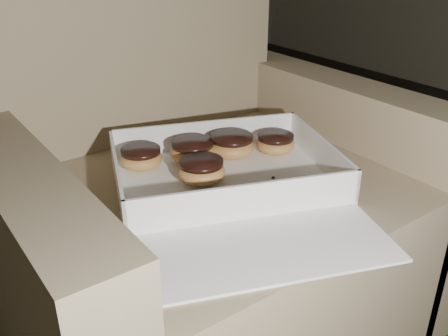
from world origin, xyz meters
TOP-DOWN VIEW (x-y plane):
  - floor at (0.00, 0.00)m, footprint 4.50×4.50m
  - armchair at (-0.11, 0.04)m, footprint 0.84×0.71m
  - bakery_box at (-0.13, -0.07)m, footprint 0.55×0.59m
  - donut_a at (-0.16, -0.02)m, footprint 0.09×0.09m
  - donut_b at (-0.04, 0.04)m, footprint 0.10×0.10m
  - donut_c at (-0.12, 0.06)m, footprint 0.09×0.09m
  - donut_d at (0.04, -0.00)m, footprint 0.08×0.08m
  - donut_e at (-0.22, 0.10)m, footprint 0.08×0.08m
  - crumb_a at (0.01, -0.18)m, footprint 0.01×0.01m
  - crumb_b at (0.00, -0.20)m, footprint 0.01×0.01m
  - crumb_c at (-0.04, -0.09)m, footprint 0.01×0.01m
  - crumb_d at (-0.19, -0.10)m, footprint 0.01×0.01m

SIDE VIEW (x-z plane):
  - floor at x=0.00m, z-range 0.00..0.00m
  - armchair at x=-0.11m, z-range -0.16..0.72m
  - crumb_a at x=0.01m, z-range 0.40..0.41m
  - crumb_b at x=0.00m, z-range 0.40..0.41m
  - crumb_c at x=-0.04m, z-range 0.40..0.41m
  - crumb_d at x=-0.19m, z-range 0.40..0.41m
  - bakery_box at x=-0.13m, z-range 0.37..0.44m
  - donut_d at x=0.04m, z-range 0.40..0.44m
  - donut_e at x=-0.22m, z-range 0.40..0.45m
  - donut_a at x=-0.16m, z-range 0.40..0.45m
  - donut_c at x=-0.12m, z-range 0.40..0.45m
  - donut_b at x=-0.04m, z-range 0.40..0.45m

